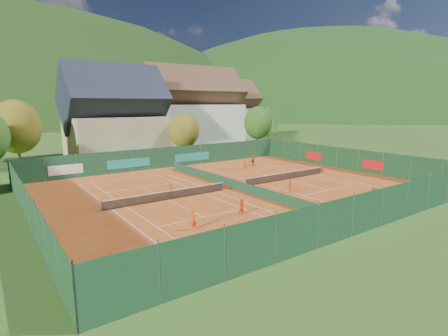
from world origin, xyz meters
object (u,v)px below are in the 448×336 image
player_left_near (194,220)px  hotel_block_a (193,112)px  ball_hopper (374,189)px  player_right_far_a (245,164)px  hotel_block_b (225,114)px  player_left_far (170,190)px  player_right_far_b (253,160)px  player_right_near (290,186)px  chalet (115,119)px  player_left_mid (242,207)px

player_left_near → hotel_block_a: bearing=62.4°
ball_hopper → player_right_far_a: 19.19m
hotel_block_b → player_left_far: hotel_block_b is taller
player_right_far_a → player_right_far_b: player_right_far_b is taller
player_right_near → player_right_far_a: size_ratio=1.13×
player_right_far_a → chalet: bearing=-83.0°
player_left_mid → player_right_far_b: size_ratio=0.89×
chalet → player_left_far: chalet is taller
hotel_block_b → player_right_near: size_ratio=12.53×
player_right_far_b → player_right_far_a: bearing=-13.3°
player_left_near → player_left_far: bearing=76.1°
hotel_block_b → player_right_far_b: bearing=-119.2°
chalet → player_right_far_a: chalet is taller
hotel_block_a → player_right_far_b: hotel_block_a is taller
chalet → player_right_near: size_ratio=11.74×
chalet → hotel_block_a: 19.94m
hotel_block_a → hotel_block_b: (14.00, 8.00, -0.76)m
ball_hopper → player_right_far_a: player_right_far_a is taller
ball_hopper → player_left_far: player_left_far is taller
chalet → player_left_near: chalet is taller
ball_hopper → player_right_near: size_ratio=0.58×
player_left_near → player_right_near: (13.99, 3.90, -0.10)m
chalet → hotel_block_b: (33.00, 14.00, -0.01)m
chalet → player_right_far_a: size_ratio=13.30×
hotel_block_b → player_right_far_b: 39.38m
player_left_near → player_left_mid: 5.18m
player_left_far → player_right_near: bearing=140.6°
player_left_mid → player_right_far_b: player_right_far_b is taller
hotel_block_b → player_left_mid: hotel_block_b is taller
hotel_block_a → player_right_far_b: size_ratio=13.68×
hotel_block_b → player_left_far: bearing=-130.9°
player_left_near → player_right_near: player_left_near is taller
chalet → player_right_far_a: 24.79m
hotel_block_b → player_right_far_a: (-21.51, -35.13, -6.01)m
chalet → player_left_mid: 38.33m
player_left_mid → player_left_far: bearing=122.6°
hotel_block_a → ball_hopper: (-5.79, -46.24, -6.83)m
player_left_far → ball_hopper: bearing=134.6°
ball_hopper → player_left_near: player_left_near is taller
player_left_mid → player_right_far_a: size_ratio=1.15×
ball_hopper → player_left_far: (-17.60, 11.06, 0.22)m
player_right_far_a → ball_hopper: bearing=73.6°
chalet → hotel_block_a: bearing=17.5°
player_left_far → player_left_mid: bearing=91.6°
hotel_block_a → player_right_far_a: (-7.51, -27.13, -6.77)m
player_left_near → player_right_far_a: player_left_near is taller
player_left_near → player_left_mid: player_left_near is taller
chalet → player_left_near: size_ratio=10.21×
hotel_block_a → hotel_block_b: hotel_block_a is taller
chalet → ball_hopper: 42.79m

